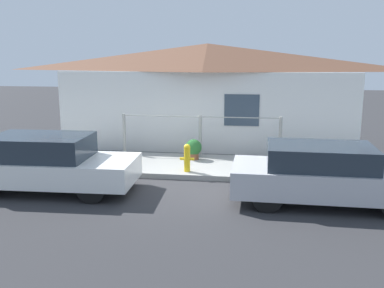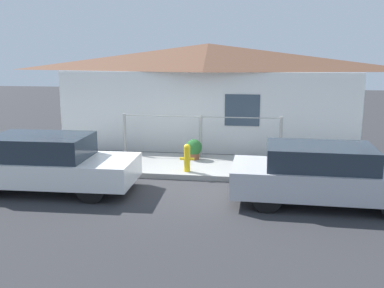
{
  "view_description": "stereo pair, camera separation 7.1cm",
  "coord_description": "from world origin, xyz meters",
  "px_view_note": "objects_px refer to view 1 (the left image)",
  "views": [
    {
      "loc": [
        1.56,
        -10.48,
        3.2
      ],
      "look_at": [
        0.02,
        0.3,
        0.9
      ],
      "focal_mm": 40.0,
      "sensor_mm": 36.0,
      "label": 1
    },
    {
      "loc": [
        1.63,
        -10.47,
        3.2
      ],
      "look_at": [
        0.02,
        0.3,
        0.9
      ],
      "focal_mm": 40.0,
      "sensor_mm": 36.0,
      "label": 2
    }
  ],
  "objects_px": {
    "car_right": "(325,174)",
    "fire_hydrant": "(187,157)",
    "car_left": "(46,163)",
    "potted_plant_near_hydrant": "(194,149)"
  },
  "relations": [
    {
      "from": "car_left",
      "to": "fire_hydrant",
      "type": "bearing_deg",
      "value": 26.0
    },
    {
      "from": "car_right",
      "to": "potted_plant_near_hydrant",
      "type": "relative_size",
      "value": 6.8
    },
    {
      "from": "car_left",
      "to": "car_right",
      "type": "height_order",
      "value": "car_left"
    },
    {
      "from": "fire_hydrant",
      "to": "potted_plant_near_hydrant",
      "type": "relative_size",
      "value": 1.24
    },
    {
      "from": "fire_hydrant",
      "to": "potted_plant_near_hydrant",
      "type": "xyz_separation_m",
      "value": [
        -0.02,
        1.36,
        -0.06
      ]
    },
    {
      "from": "car_left",
      "to": "potted_plant_near_hydrant",
      "type": "bearing_deg",
      "value": 42.23
    },
    {
      "from": "car_left",
      "to": "fire_hydrant",
      "type": "relative_size",
      "value": 5.63
    },
    {
      "from": "car_right",
      "to": "potted_plant_near_hydrant",
      "type": "distance_m",
      "value": 4.44
    },
    {
      "from": "car_right",
      "to": "fire_hydrant",
      "type": "height_order",
      "value": "car_right"
    },
    {
      "from": "car_left",
      "to": "potted_plant_near_hydrant",
      "type": "xyz_separation_m",
      "value": [
        3.09,
        3.0,
        -0.21
      ]
    }
  ]
}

